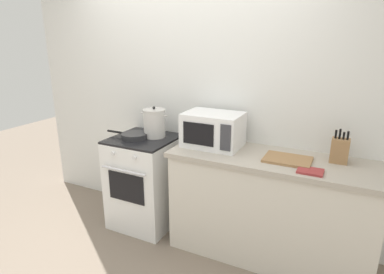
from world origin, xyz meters
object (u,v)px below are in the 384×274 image
oven_mitt (310,171)px  microwave (213,130)px  stock_pot (154,123)px  knife_block (340,150)px  frying_pan (134,136)px  cutting_board (288,159)px  stove (145,181)px

oven_mitt → microwave: bearing=164.6°
stock_pot → knife_block: stock_pot is taller
frying_pan → knife_block: (1.80, 0.19, 0.07)m
microwave → knife_block: size_ratio=1.87×
microwave → cutting_board: size_ratio=1.39×
microwave → cutting_board: 0.69m
stove → oven_mitt: size_ratio=5.11×
cutting_board → oven_mitt: (0.19, -0.16, -0.00)m
oven_mitt → stock_pot: bearing=170.7°
frying_pan → knife_block: bearing=6.1°
stove → cutting_board: 1.45m
stove → knife_block: 1.82m
stove → knife_block: size_ratio=3.44×
stove → stock_pot: 0.61m
cutting_board → knife_block: bearing=21.3°
microwave → knife_block: microwave is taller
microwave → knife_block: (1.03, 0.06, -0.05)m
knife_block → oven_mitt: bearing=-119.3°
stove → cutting_board: (1.37, 0.00, 0.47)m
stock_pot → frying_pan: 0.23m
frying_pan → stock_pot: bearing=41.1°
cutting_board → oven_mitt: size_ratio=2.00×
knife_block → oven_mitt: knife_block is taller
stock_pot → oven_mitt: (1.48, -0.24, -0.13)m
stove → oven_mitt: (1.56, -0.16, 0.47)m
stock_pot → cutting_board: stock_pot is taller
stock_pot → oven_mitt: stock_pot is taller
stove → knife_block: (1.73, 0.14, 0.56)m
stove → stock_pot: size_ratio=3.05×
knife_block → oven_mitt: size_ratio=1.48×
frying_pan → cutting_board: size_ratio=1.25×
microwave → cutting_board: bearing=-6.6°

